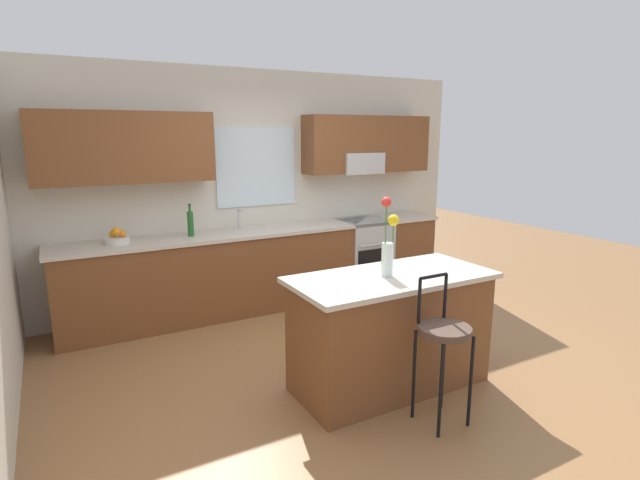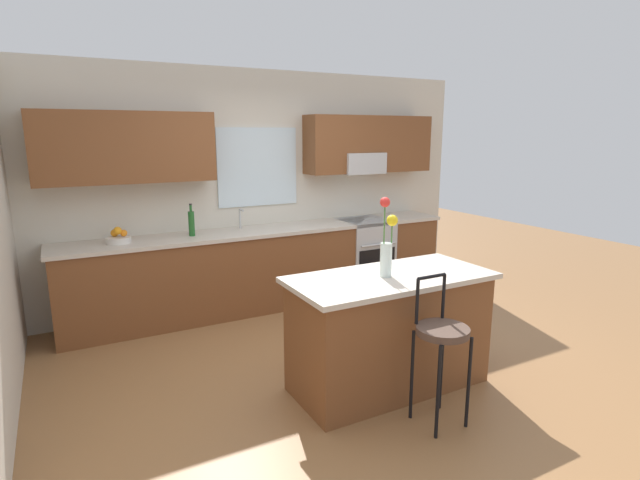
# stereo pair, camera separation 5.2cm
# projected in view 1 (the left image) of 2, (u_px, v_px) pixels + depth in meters

# --- Properties ---
(ground_plane) EXTENTS (14.00, 14.00, 0.00)m
(ground_plane) POSITION_uv_depth(u_px,v_px,m) (345.00, 362.00, 4.37)
(ground_plane) COLOR olive
(back_wall_assembly) EXTENTS (5.60, 0.50, 2.70)m
(back_wall_assembly) POSITION_uv_depth(u_px,v_px,m) (259.00, 175.00, 5.76)
(back_wall_assembly) COLOR beige
(back_wall_assembly) RESTS_ON ground
(counter_run) EXTENTS (4.56, 0.64, 0.92)m
(counter_run) POSITION_uv_depth(u_px,v_px,m) (268.00, 267.00, 5.72)
(counter_run) COLOR brown
(counter_run) RESTS_ON ground
(sink_faucet) EXTENTS (0.02, 0.13, 0.23)m
(sink_faucet) POSITION_uv_depth(u_px,v_px,m) (239.00, 217.00, 5.59)
(sink_faucet) COLOR #B7BABC
(sink_faucet) RESTS_ON counter_run
(oven_range) EXTENTS (0.60, 0.64, 0.92)m
(oven_range) POSITION_uv_depth(u_px,v_px,m) (362.00, 255.00, 6.32)
(oven_range) COLOR #B7BABC
(oven_range) RESTS_ON ground
(kitchen_island) EXTENTS (1.60, 0.75, 0.92)m
(kitchen_island) POSITION_uv_depth(u_px,v_px,m) (390.00, 331.00, 3.89)
(kitchen_island) COLOR brown
(kitchen_island) RESTS_ON ground
(bar_stool_near) EXTENTS (0.36, 0.36, 1.04)m
(bar_stool_near) POSITION_uv_depth(u_px,v_px,m) (443.00, 337.00, 3.35)
(bar_stool_near) COLOR black
(bar_stool_near) RESTS_ON ground
(flower_vase) EXTENTS (0.15, 0.10, 0.61)m
(flower_vase) POSITION_uv_depth(u_px,v_px,m) (388.00, 244.00, 3.71)
(flower_vase) COLOR silver
(flower_vase) RESTS_ON kitchen_island
(fruit_bowl_oranges) EXTENTS (0.24, 0.24, 0.16)m
(fruit_bowl_oranges) POSITION_uv_depth(u_px,v_px,m) (117.00, 238.00, 4.86)
(fruit_bowl_oranges) COLOR silver
(fruit_bowl_oranges) RESTS_ON counter_run
(bottle_olive_oil) EXTENTS (0.06, 0.06, 0.34)m
(bottle_olive_oil) POSITION_uv_depth(u_px,v_px,m) (190.00, 223.00, 5.19)
(bottle_olive_oil) COLOR #1E5923
(bottle_olive_oil) RESTS_ON counter_run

